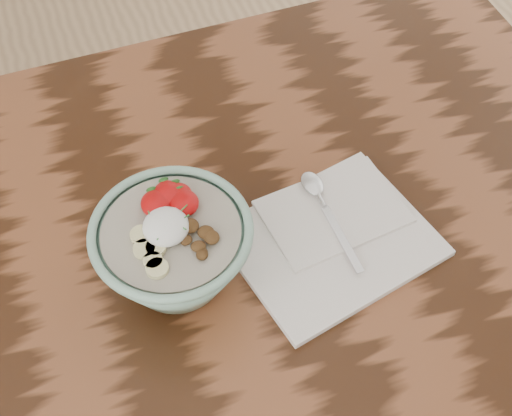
{
  "coord_description": "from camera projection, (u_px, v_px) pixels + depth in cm",
  "views": [
    {
      "loc": [
        -1.93,
        -58.32,
        161.02
      ],
      "look_at": [
        17.16,
        -6.65,
        87.5
      ],
      "focal_mm": 50.0,
      "sensor_mm": 36.0,
      "label": 1
    }
  ],
  "objects": [
    {
      "name": "spoon",
      "position": [
        319.0,
        197.0,
        1.06
      ],
      "size": [
        3.29,
        19.14,
        1.0
      ],
      "rotation": [
        0.0,
        0.0,
        0.01
      ],
      "color": "silver",
      "rests_on": "napkin"
    },
    {
      "name": "table",
      "position": [
        136.0,
        291.0,
        1.09
      ],
      "size": [
        160.0,
        90.0,
        75.0
      ],
      "color": "#331A0C",
      "rests_on": "ground"
    },
    {
      "name": "napkin",
      "position": [
        332.0,
        235.0,
        1.04
      ],
      "size": [
        31.65,
        27.55,
        1.7
      ],
      "rotation": [
        0.0,
        0.0,
        0.21
      ],
      "color": "white",
      "rests_on": "table"
    },
    {
      "name": "breakfast_bowl",
      "position": [
        174.0,
        249.0,
        0.94
      ],
      "size": [
        21.33,
        21.33,
        14.29
      ],
      "rotation": [
        0.0,
        0.0,
        0.03
      ],
      "color": "#85B39F",
      "rests_on": "table"
    }
  ]
}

